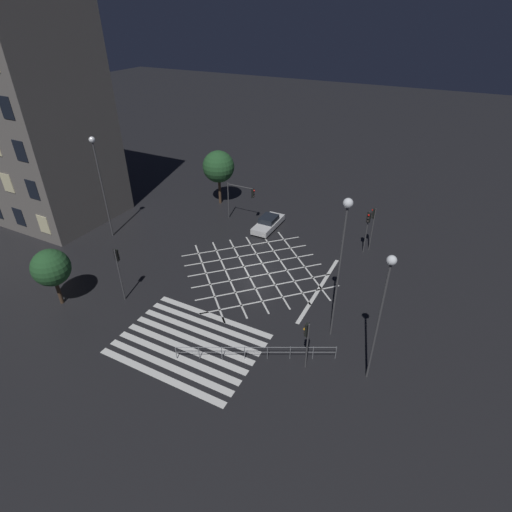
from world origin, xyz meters
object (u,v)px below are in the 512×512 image
Objects in this scene: traffic_light_nw_main at (242,195)px; waiting_car at (268,223)px; street_lamp_east at (343,240)px; street_tree_near at (219,167)px; street_lamp_west at (98,168)px; street_tree_far at (51,268)px; street_lamp_far at (384,295)px; traffic_light_se_main at (307,336)px; traffic_light_ne_cross at (367,224)px; traffic_light_ne_main at (373,221)px; traffic_light_sw_cross at (118,264)px.

traffic_light_nw_main is 3.99m from waiting_car.
street_tree_near is at bearing 140.46° from street_lamp_east.
street_lamp_west is 11.34m from street_tree_far.
traffic_light_se_main is at bearing -164.48° from street_lamp_far.
traffic_light_ne_cross is 0.42× the size of street_lamp_west.
street_lamp_far is (3.70, -15.27, 3.35)m from traffic_light_ne_main.
traffic_light_se_main is 0.35× the size of street_lamp_east.
traffic_light_sw_cross is at bearing 47.03° from traffic_light_ne_main.
street_lamp_west reaches higher than waiting_car.
traffic_light_nw_main is at bearing 41.00° from street_lamp_west.
street_lamp_west reaches higher than street_lamp_far.
street_tree_near is (-17.64, 3.31, 1.42)m from traffic_light_ne_cross.
traffic_light_sw_cross is at bearing -177.06° from street_lamp_far.
street_lamp_east is 2.24× the size of waiting_car.
street_lamp_west is 13.10m from street_tree_near.
traffic_light_sw_cross is 16.61m from street_lamp_east.
street_tree_near is (-4.52, 2.84, 1.36)m from traffic_light_nw_main.
traffic_light_ne_main reaches higher than traffic_light_ne_cross.
traffic_light_ne_cross reaches higher than traffic_light_nw_main.
traffic_light_nw_main is at bearing -32.17° from street_tree_near.
traffic_light_ne_main is 16.32m from traffic_light_se_main.
traffic_light_se_main is 0.79× the size of waiting_car.
street_tree_far is (-18.90, -18.08, 0.31)m from traffic_light_ne_cross.
street_lamp_far is at bearing -39.46° from street_tree_near.
street_lamp_east is 1.68× the size of street_tree_near.
traffic_light_se_main is 18.84m from waiting_car.
traffic_light_ne_cross reaches higher than traffic_light_se_main.
traffic_light_ne_main is at bearing 21.13° from street_lamp_west.
traffic_light_ne_cross is 1.14× the size of traffic_light_se_main.
street_lamp_west is at bearing -57.29° from waiting_car.
traffic_light_nw_main is at bearing -6.21° from traffic_light_sw_cross.
waiting_car is (-10.22, -0.56, -2.42)m from traffic_light_ne_main.
traffic_light_sw_cross is at bearing -0.31° from traffic_light_se_main.
street_tree_near is at bearing 147.83° from traffic_light_nw_main.
street_lamp_far is 23.36m from street_tree_far.
street_lamp_far reaches higher than street_tree_near.
traffic_light_ne_main reaches higher than waiting_car.
street_tree_near is at bearing 140.54° from street_lamp_far.
traffic_light_se_main is 0.90× the size of traffic_light_nw_main.
traffic_light_ne_main is 0.91× the size of street_tree_far.
street_tree_far is (-22.87, -3.60, -3.12)m from street_lamp_far.
traffic_light_se_main is 5.45m from street_lamp_far.
street_lamp_east is at bearing 92.23° from traffic_light_ne_main.
street_lamp_east reaches higher than waiting_car.
waiting_car is (7.70, -3.09, -3.76)m from street_tree_near.
traffic_light_sw_cross reaches higher than waiting_car.
traffic_light_se_main is 20.82m from traffic_light_nw_main.
traffic_light_nw_main is 0.66× the size of street_tree_near.
traffic_light_se_main is (0.20, -15.53, -0.35)m from traffic_light_ne_cross.
traffic_light_ne_main is at bearing -42.97° from traffic_light_sw_cross.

